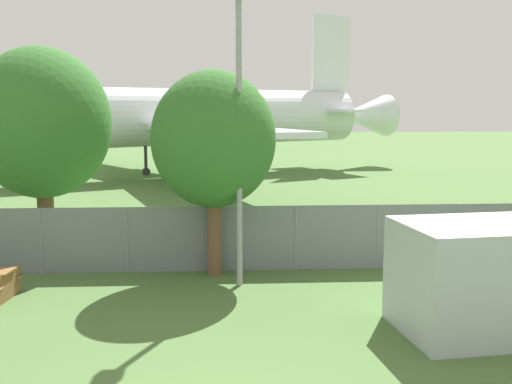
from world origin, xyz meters
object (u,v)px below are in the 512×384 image
(portable_cabin, at_px, (493,277))
(tree_behind_benches, at_px, (214,140))
(airplane, at_px, (138,118))
(tree_left_of_cabin, at_px, (42,124))

(portable_cabin, height_order, tree_behind_benches, tree_behind_benches)
(airplane, bearing_deg, tree_left_of_cabin, 63.40)
(portable_cabin, bearing_deg, airplane, 104.73)
(portable_cabin, xyz_separation_m, tree_left_of_cabin, (-11.83, 7.64, 3.20))
(airplane, height_order, portable_cabin, airplane)
(portable_cabin, height_order, tree_left_of_cabin, tree_left_of_cabin)
(airplane, relative_size, portable_cabin, 9.59)
(portable_cabin, xyz_separation_m, tree_behind_benches, (-6.18, 4.91, 2.79))
(tree_left_of_cabin, distance_m, tree_behind_benches, 6.29)
(tree_left_of_cabin, bearing_deg, airplane, 89.47)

